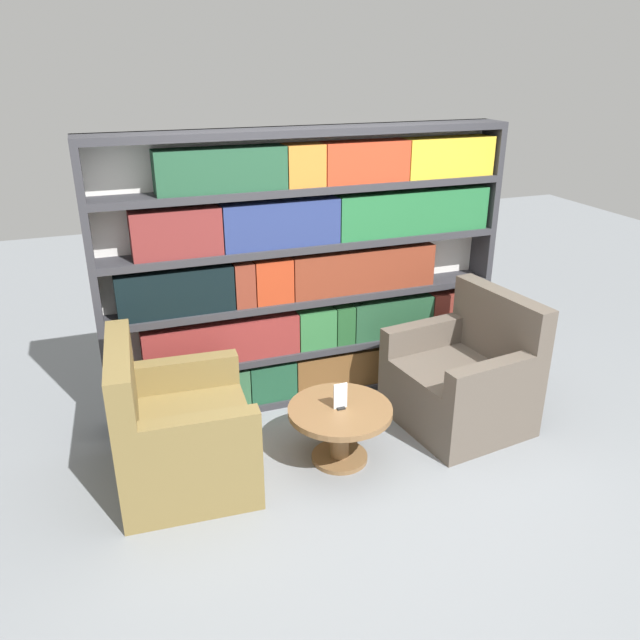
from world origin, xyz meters
TOP-DOWN VIEW (x-y plane):
  - ground_plane at (0.00, 0.00)m, footprint 14.00×14.00m
  - bookshelf at (0.02, 1.25)m, footprint 3.00×0.30m
  - armchair_left at (-1.11, 0.48)m, footprint 0.85×0.92m
  - armchair_right at (0.92, 0.48)m, footprint 0.90×0.96m
  - coffee_table at (-0.10, 0.33)m, footprint 0.68×0.68m
  - table_sign at (-0.10, 0.33)m, footprint 0.09×0.06m

SIDE VIEW (x-z plane):
  - ground_plane at x=0.00m, z-range 0.00..0.00m
  - coffee_table at x=-0.10m, z-range 0.09..0.48m
  - armchair_left at x=-1.11m, z-range -0.15..0.80m
  - armchair_right at x=0.92m, z-range -0.15..0.80m
  - table_sign at x=-0.10m, z-range 0.38..0.55m
  - bookshelf at x=0.02m, z-range -0.02..2.01m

